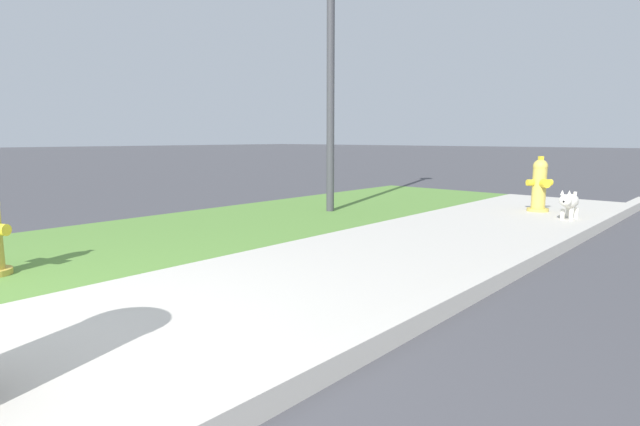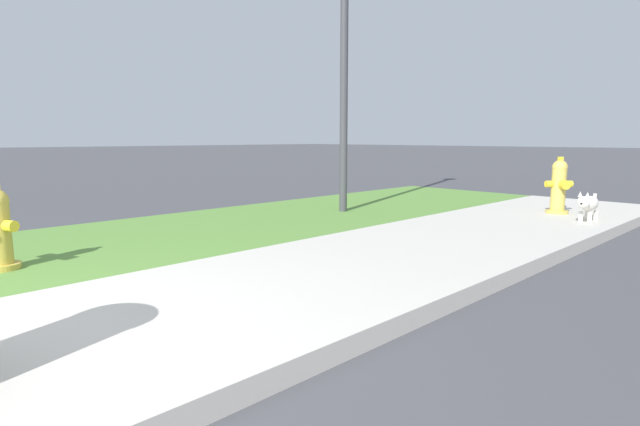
% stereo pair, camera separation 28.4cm
% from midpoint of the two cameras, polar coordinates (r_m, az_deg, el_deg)
% --- Properties ---
extents(fire_hydrant_near_corner, '(0.34, 0.34, 0.79)m').
position_cam_midpoint_polar(fire_hydrant_near_corner, '(7.69, 22.84, 2.95)').
color(fire_hydrant_near_corner, gold).
rests_on(fire_hydrant_near_corner, ground).
extents(small_white_dog, '(0.53, 0.19, 0.41)m').
position_cam_midpoint_polar(small_white_dog, '(7.06, 25.59, 1.13)').
color(small_white_dog, silver).
rests_on(small_white_dog, ground).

